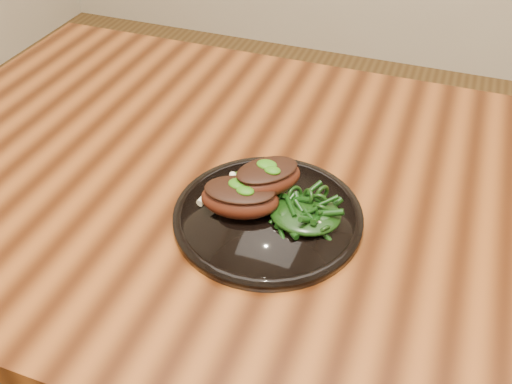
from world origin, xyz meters
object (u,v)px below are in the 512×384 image
Objects in this scene: plate at (268,216)px; greens_heap at (305,210)px; desk at (375,250)px; lamb_chop_front at (239,197)px.

plate is 0.06m from greens_heap.
greens_heap is (-0.09, -0.08, 0.11)m from desk.
plate is 2.20× the size of lamb_chop_front.
lamb_chop_front reaches higher than greens_heap.
lamb_chop_front is 0.09m from greens_heap.
desk is at bearing 28.97° from plate.
lamb_chop_front is at bearing -153.93° from desk.
desk is at bearing 38.83° from greens_heap.
greens_heap is at bearing 5.19° from plate.
plate is at bearing -174.81° from greens_heap.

